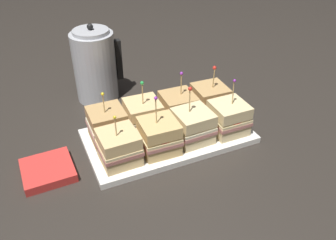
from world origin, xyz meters
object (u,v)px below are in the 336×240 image
object	(u,v)px
sandwich_back_center_right	(178,108)
napkin_stack	(48,170)
sandwich_front_center_left	(159,136)
sandwich_front_center_right	(193,126)
sandwich_front_far_left	(119,147)
kettle_steel	(95,66)
sandwich_back_far_left	(107,125)
serving_platter	(168,136)
sandwich_back_center_left	(143,116)
sandwich_back_far_right	(210,100)
sandwich_front_far_right	(229,118)

from	to	relation	value
sandwich_back_center_right	napkin_stack	world-z (taller)	sandwich_back_center_right
sandwich_front_center_left	sandwich_front_center_right	world-z (taller)	sandwich_front_center_left
sandwich_front_far_left	kettle_steel	xyz separation A→B (m)	(0.04, 0.38, 0.06)
sandwich_back_center_right	kettle_steel	size ratio (longest dim) A/B	0.61
sandwich_back_far_left	sandwich_back_center_right	bearing A→B (deg)	0.78
sandwich_front_far_left	napkin_stack	distance (m)	0.20
sandwich_front_center_left	sandwich_front_far_left	bearing A→B (deg)	179.32
sandwich_front_center_left	serving_platter	bearing A→B (deg)	48.12
sandwich_front_center_left	sandwich_back_center_left	bearing A→B (deg)	92.23
sandwich_back_center_left	sandwich_back_far_right	bearing A→B (deg)	0.13
sandwich_front_far_right	napkin_stack	size ratio (longest dim) A/B	1.29
sandwich_front_far_right	sandwich_back_center_left	distance (m)	0.25
sandwich_front_far_left	sandwich_back_center_left	size ratio (longest dim) A/B	0.90
sandwich_back_far_right	serving_platter	bearing A→B (deg)	-162.55
sandwich_front_far_left	sandwich_front_center_right	world-z (taller)	sandwich_front_center_right
sandwich_front_far_left	kettle_steel	bearing A→B (deg)	83.72
sandwich_front_far_right	sandwich_back_far_left	bearing A→B (deg)	161.60
sandwich_front_center_right	sandwich_back_far_right	size ratio (longest dim) A/B	1.03
sandwich_front_center_right	sandwich_front_far_right	size ratio (longest dim) A/B	1.00
serving_platter	sandwich_front_far_left	xyz separation A→B (m)	(-0.17, -0.06, 0.05)
sandwich_front_far_left	napkin_stack	bearing A→B (deg)	166.13
serving_platter	sandwich_back_far_left	size ratio (longest dim) A/B	3.10
sandwich_front_far_left	sandwich_back_center_right	distance (m)	0.25
serving_platter	sandwich_front_center_right	size ratio (longest dim) A/B	2.82
sandwich_back_center_right	sandwich_back_far_right	world-z (taller)	sandwich_back_far_right
sandwich_front_center_left	sandwich_back_far_left	world-z (taller)	sandwich_front_center_left
serving_platter	napkin_stack	distance (m)	0.35
napkin_stack	sandwich_back_center_left	bearing A→B (deg)	12.42
sandwich_back_far_right	napkin_stack	bearing A→B (deg)	-172.85
sandwich_back_center_left	sandwich_back_center_right	bearing A→B (deg)	1.45
sandwich_front_center_left	sandwich_back_far_right	xyz separation A→B (m)	(0.22, 0.11, 0.00)
sandwich_back_far_right	napkin_stack	size ratio (longest dim) A/B	1.25
sandwich_back_center_left	sandwich_back_center_right	distance (m)	0.12
sandwich_front_far_left	sandwich_front_far_right	xyz separation A→B (m)	(0.33, -0.00, 0.00)
sandwich_front_far_right	sandwich_back_far_left	world-z (taller)	sandwich_front_far_right
sandwich_front_center_right	sandwich_front_center_left	bearing A→B (deg)	-177.14
sandwich_front_center_right	napkin_stack	xyz separation A→B (m)	(-0.40, 0.04, -0.05)
sandwich_front_far_right	sandwich_back_center_right	xyz separation A→B (m)	(-0.11, 0.11, -0.00)
serving_platter	sandwich_front_center_left	bearing A→B (deg)	-131.88
serving_platter	sandwich_front_far_left	world-z (taller)	sandwich_front_far_left
napkin_stack	sandwich_front_far_left	bearing A→B (deg)	-13.87
napkin_stack	sandwich_front_center_left	bearing A→B (deg)	-8.93
serving_platter	sandwich_back_center_left	bearing A→B (deg)	137.33
serving_platter	sandwich_front_far_right	distance (m)	0.19
sandwich_front_far_left	sandwich_back_center_left	distance (m)	0.15
serving_platter	kettle_steel	size ratio (longest dim) A/B	1.80
sandwich_back_far_left	sandwich_back_far_right	size ratio (longest dim) A/B	0.94
kettle_steel	sandwich_back_far_left	bearing A→B (deg)	-98.72
sandwich_front_far_left	sandwich_front_center_right	xyz separation A→B (m)	(0.22, 0.00, 0.00)
sandwich_back_center_right	napkin_stack	size ratio (longest dim) A/B	1.24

